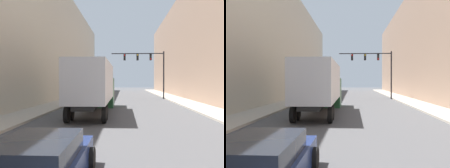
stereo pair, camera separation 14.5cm
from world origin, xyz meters
The scene contains 7 objects.
sidewalk_right centered at (7.03, 30.00, 0.07)m, with size 2.60×80.00×0.15m.
sidewalk_left centered at (-7.03, 30.00, 0.07)m, with size 2.60×80.00×0.15m.
building_right centered at (11.33, 30.00, 7.75)m, with size 6.00×80.00×15.50m.
building_left centered at (-11.33, 30.00, 7.87)m, with size 6.00×80.00×15.74m.
semi_truck centered at (-2.26, 19.57, 2.13)m, with size 2.52×12.36×3.82m.
sedan_car centered at (-1.82, 5.39, 0.62)m, with size 2.04×4.38×1.27m.
traffic_signal_gantry centered at (3.59, 35.42, 4.82)m, with size 7.43×0.35×6.70m.
Camera 1 is at (0.03, 0.05, 2.48)m, focal length 40.00 mm.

